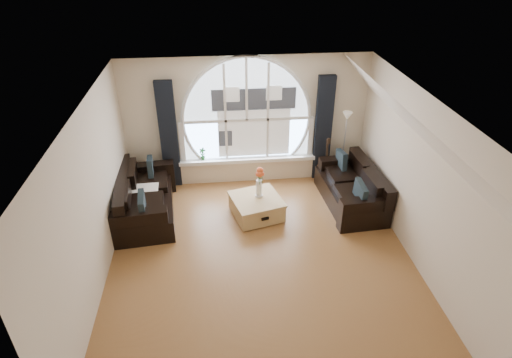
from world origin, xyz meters
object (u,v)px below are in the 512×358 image
(sofa_right, at_px, (351,187))
(coffee_chest, at_px, (257,206))
(floor_lamp, at_px, (344,148))
(potted_plant, at_px, (203,154))
(sofa_left, at_px, (146,197))
(guitar, at_px, (326,159))
(vase_flowers, at_px, (259,178))

(sofa_right, relative_size, coffee_chest, 2.07)
(sofa_right, xyz_separation_m, floor_lamp, (0.07, 0.90, 0.40))
(potted_plant, bearing_deg, sofa_left, -134.00)
(coffee_chest, height_order, floor_lamp, floor_lamp)
(coffee_chest, bearing_deg, guitar, 21.07)
(sofa_right, distance_m, potted_plant, 3.13)
(potted_plant, bearing_deg, sofa_right, -21.76)
(sofa_left, height_order, coffee_chest, sofa_left)
(vase_flowers, distance_m, potted_plant, 1.66)
(sofa_right, distance_m, vase_flowers, 1.89)
(floor_lamp, relative_size, potted_plant, 5.81)
(sofa_right, height_order, guitar, guitar)
(coffee_chest, height_order, guitar, guitar)
(coffee_chest, xyz_separation_m, potted_plant, (-1.00, 1.36, 0.47))
(sofa_right, distance_m, floor_lamp, 0.99)
(sofa_left, distance_m, sofa_right, 3.98)
(floor_lamp, height_order, potted_plant, floor_lamp)
(sofa_left, bearing_deg, floor_lamp, 6.58)
(sofa_left, height_order, guitar, guitar)
(sofa_right, height_order, floor_lamp, floor_lamp)
(sofa_left, distance_m, potted_plant, 1.58)
(guitar, relative_size, potted_plant, 3.85)
(floor_lamp, xyz_separation_m, guitar, (-0.35, 0.07, -0.27))
(coffee_chest, bearing_deg, potted_plant, 111.23)
(floor_lamp, bearing_deg, coffee_chest, -150.47)
(sofa_left, xyz_separation_m, sofa_right, (3.98, -0.03, 0.00))
(sofa_left, distance_m, vase_flowers, 2.17)
(floor_lamp, bearing_deg, guitar, 169.27)
(coffee_chest, bearing_deg, sofa_left, 158.42)
(coffee_chest, relative_size, vase_flowers, 1.27)
(sofa_right, relative_size, potted_plant, 6.66)
(vase_flowers, height_order, floor_lamp, floor_lamp)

